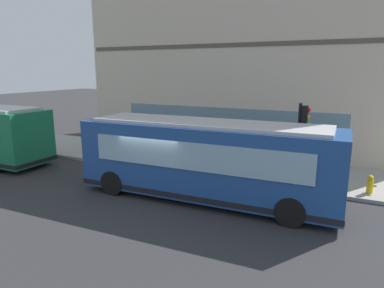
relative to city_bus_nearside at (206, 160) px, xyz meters
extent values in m
plane|color=#2D2D30|center=(-0.40, 1.77, -1.55)|extent=(120.00, 120.00, 0.00)
cube|color=#9E9991|center=(4.59, 1.77, -1.48)|extent=(4.78, 40.00, 0.15)
cube|color=beige|center=(10.64, 1.77, 4.19)|extent=(7.32, 19.01, 11.48)
cube|color=brown|center=(7.13, 1.77, 4.76)|extent=(0.36, 18.63, 0.24)
cube|color=slate|center=(7.03, 1.77, 0.05)|extent=(0.12, 13.31, 2.40)
cube|color=#1E478C|center=(0.00, -0.02, 0.05)|extent=(2.71, 10.05, 2.70)
cube|color=silver|center=(0.00, -0.02, 1.46)|extent=(2.31, 9.04, 0.12)
cube|color=#8CB2C6|center=(-0.10, 4.96, 0.50)|extent=(2.20, 0.13, 1.20)
cube|color=#8CB2C6|center=(1.27, 0.01, 0.45)|extent=(0.23, 8.20, 1.00)
cube|color=#8CB2C6|center=(-1.27, -0.04, 0.45)|extent=(0.23, 8.20, 1.00)
cube|color=black|center=(0.00, -0.02, -1.12)|extent=(2.75, 10.09, 0.20)
cylinder|color=black|center=(1.07, 3.61, -1.05)|extent=(0.32, 1.01, 1.00)
cylinder|color=black|center=(-1.22, 3.56, -1.05)|extent=(0.32, 1.01, 1.00)
cylinder|color=black|center=(1.22, -3.39, -1.05)|extent=(0.32, 1.01, 1.00)
cylinder|color=black|center=(-1.08, -3.44, -1.05)|extent=(0.32, 1.01, 1.00)
cylinder|color=black|center=(1.01, 10.76, -1.05)|extent=(0.31, 1.00, 1.00)
cylinder|color=black|center=(2.87, -2.99, 0.34)|extent=(0.14, 0.14, 3.48)
cube|color=black|center=(2.87, -3.18, 1.53)|extent=(0.32, 0.24, 0.90)
sphere|color=red|center=(2.87, -3.31, 1.81)|extent=(0.20, 0.20, 0.20)
sphere|color=yellow|center=(2.87, -3.31, 1.53)|extent=(0.20, 0.20, 0.20)
sphere|color=green|center=(2.87, -3.31, 1.25)|extent=(0.20, 0.20, 0.20)
cylinder|color=yellow|center=(2.99, -5.84, -1.13)|extent=(0.24, 0.24, 0.55)
sphere|color=yellow|center=(2.99, -5.84, -0.77)|extent=(0.22, 0.22, 0.22)
cylinder|color=yellow|center=(2.99, -6.01, -1.08)|extent=(0.10, 0.12, 0.10)
cylinder|color=yellow|center=(3.16, -5.84, -1.08)|extent=(0.12, 0.10, 0.10)
cylinder|color=#99994C|center=(3.90, -0.56, -1.01)|extent=(0.14, 0.14, 0.78)
cylinder|color=#99994C|center=(3.73, -0.49, -1.01)|extent=(0.14, 0.14, 0.78)
cylinder|color=silver|center=(3.81, -0.52, -0.31)|extent=(0.32, 0.32, 0.62)
sphere|color=beige|center=(3.81, -0.52, 0.11)|extent=(0.21, 0.21, 0.21)
cylinder|color=silver|center=(4.69, -1.41, -0.96)|extent=(0.14, 0.14, 0.88)
cylinder|color=silver|center=(4.60, -1.26, -0.96)|extent=(0.14, 0.14, 0.88)
cylinder|color=gold|center=(4.65, -1.33, -0.17)|extent=(0.32, 0.32, 0.70)
sphere|color=brown|center=(4.65, -1.33, 0.30)|extent=(0.24, 0.24, 0.24)
cylinder|color=#99994C|center=(5.98, 0.64, -1.01)|extent=(0.14, 0.14, 0.78)
cylinder|color=#99994C|center=(5.88, 0.50, -1.01)|extent=(0.14, 0.14, 0.78)
cylinder|color=#B23338|center=(5.93, 0.57, -0.31)|extent=(0.32, 0.32, 0.62)
sphere|color=#9E704C|center=(5.93, 0.57, 0.11)|extent=(0.21, 0.21, 0.21)
cylinder|color=silver|center=(5.68, 7.97, -0.99)|extent=(0.14, 0.14, 0.83)
cylinder|color=silver|center=(5.73, 8.14, -0.99)|extent=(0.14, 0.14, 0.83)
cylinder|color=#3F8C4C|center=(5.70, 8.05, -0.24)|extent=(0.32, 0.32, 0.66)
sphere|color=brown|center=(5.70, 8.05, 0.20)|extent=(0.23, 0.23, 0.23)
camera|label=1|loc=(-11.67, -5.00, 3.42)|focal=31.83mm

